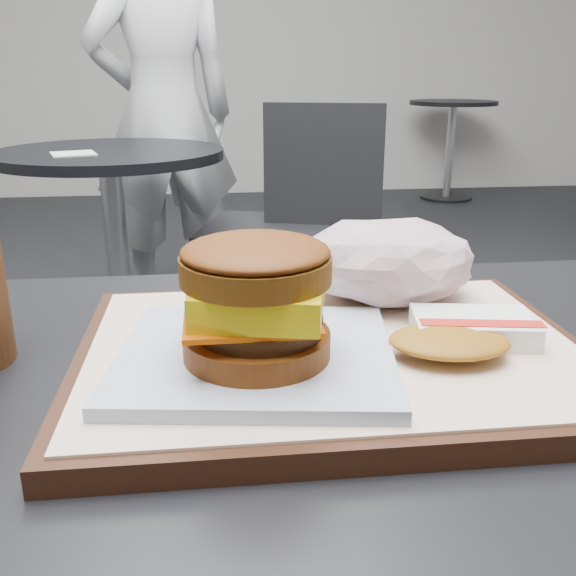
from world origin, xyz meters
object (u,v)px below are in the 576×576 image
(serving_tray, at_px, (332,355))
(hash_brown, at_px, (463,333))
(crumpled_wrapper, at_px, (386,261))
(neighbor_chair, at_px, (287,216))
(neighbor_table, at_px, (114,214))
(patron, at_px, (164,114))
(breakfast_sandwich, at_px, (257,314))

(serving_tray, relative_size, hash_brown, 3.04)
(crumpled_wrapper, relative_size, neighbor_chair, 0.18)
(hash_brown, relative_size, neighbor_table, 0.17)
(hash_brown, xyz_separation_m, crumpled_wrapper, (-0.03, 0.11, 0.02))
(serving_tray, bearing_deg, crumpled_wrapper, 55.05)
(hash_brown, bearing_deg, serving_tray, 169.32)
(patron, bearing_deg, neighbor_chair, 112.12)
(neighbor_table, bearing_deg, hash_brown, -72.99)
(crumpled_wrapper, bearing_deg, hash_brown, -74.27)
(neighbor_table, bearing_deg, serving_tray, -75.93)
(crumpled_wrapper, height_order, neighbor_table, crumpled_wrapper)
(breakfast_sandwich, bearing_deg, hash_brown, 6.10)
(serving_tray, relative_size, patron, 0.23)
(hash_brown, xyz_separation_m, neighbor_chair, (0.06, 1.70, -0.29))
(hash_brown, height_order, neighbor_table, hash_brown)
(neighbor_chair, bearing_deg, crumpled_wrapper, -93.39)
(breakfast_sandwich, height_order, neighbor_table, breakfast_sandwich)
(neighbor_table, height_order, neighbor_chair, neighbor_chair)
(breakfast_sandwich, relative_size, crumpled_wrapper, 1.32)
(breakfast_sandwich, relative_size, patron, 0.13)
(neighbor_table, bearing_deg, crumpled_wrapper, -72.90)
(crumpled_wrapper, bearing_deg, neighbor_table, 107.10)
(breakfast_sandwich, bearing_deg, crumpled_wrapper, 45.54)
(neighbor_chair, bearing_deg, breakfast_sandwich, -97.19)
(hash_brown, bearing_deg, neighbor_chair, 87.85)
(crumpled_wrapper, relative_size, patron, 0.10)
(serving_tray, xyz_separation_m, patron, (-0.27, 2.23, 0.03))
(serving_tray, height_order, neighbor_chair, neighbor_chair)
(crumpled_wrapper, bearing_deg, patron, 98.88)
(serving_tray, xyz_separation_m, neighbor_chair, (0.16, 1.69, -0.27))
(serving_tray, xyz_separation_m, neighbor_table, (-0.40, 1.60, -0.23))
(serving_tray, relative_size, neighbor_table, 0.51)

